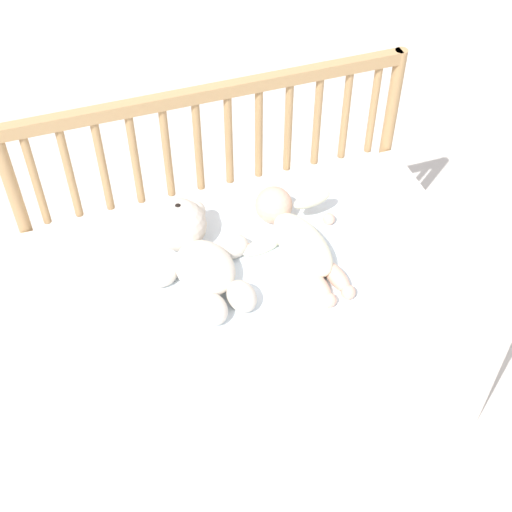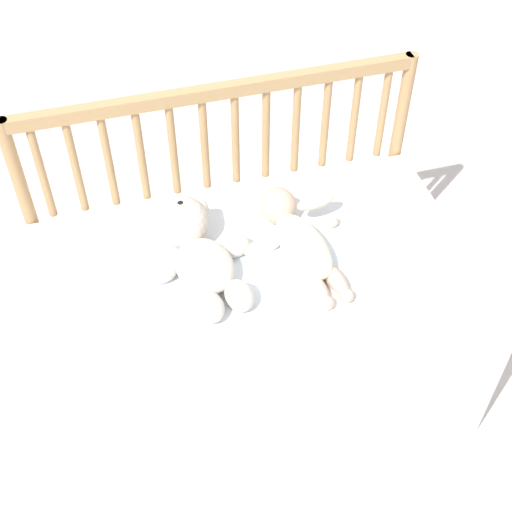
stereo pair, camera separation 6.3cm
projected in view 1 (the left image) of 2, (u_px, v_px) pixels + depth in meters
name	position (u px, v px, depth m)	size (l,w,h in m)	color
ground_plane	(257.00, 380.00, 2.18)	(12.00, 12.00, 0.00)	silver
crib_mattress	(257.00, 332.00, 2.00)	(1.12, 0.69, 0.49)	white
crib_rail	(214.00, 159.00, 2.00)	(1.12, 0.04, 0.82)	tan
blanket	(257.00, 265.00, 1.84)	(0.77, 0.52, 0.01)	white
teddy_bear	(195.00, 250.00, 1.81)	(0.29, 0.39, 0.14)	silver
baby	(297.00, 237.00, 1.86)	(0.29, 0.40, 0.10)	#EAEACC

